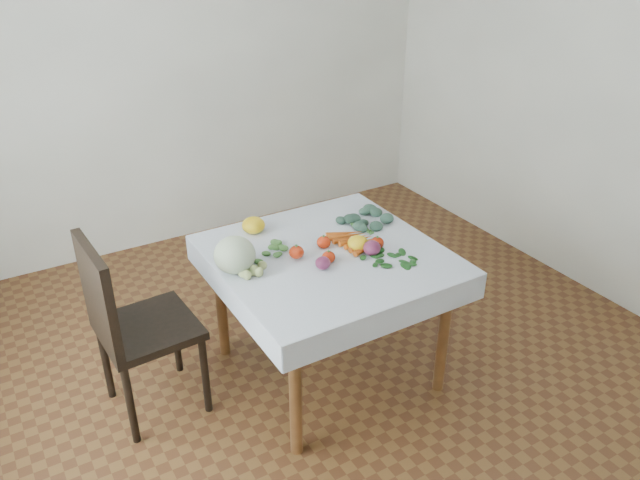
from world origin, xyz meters
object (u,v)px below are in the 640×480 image
object	(u,v)px
table	(328,271)
heirloom_back	(254,225)
cabbage	(235,255)
carrot_bunch	(356,240)
chair	(127,319)

from	to	relation	value
table	heirloom_back	xyz separation A→B (m)	(-0.23, 0.41, 0.15)
heirloom_back	cabbage	bearing A→B (deg)	-127.44
table	carrot_bunch	world-z (taller)	carrot_bunch
heirloom_back	carrot_bunch	distance (m)	0.57
chair	heirloom_back	distance (m)	0.83
cabbage	carrot_bunch	distance (m)	0.67
chair	heirloom_back	bearing A→B (deg)	13.98
table	chair	world-z (taller)	chair
chair	heirloom_back	size ratio (longest dim) A/B	7.90
chair	cabbage	world-z (taller)	chair
table	carrot_bunch	distance (m)	0.22
table	carrot_bunch	xyz separation A→B (m)	(0.19, 0.02, 0.12)
heirloom_back	carrot_bunch	bearing A→B (deg)	-42.94
table	carrot_bunch	bearing A→B (deg)	7.02
carrot_bunch	table	bearing A→B (deg)	-172.98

